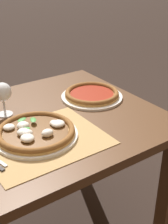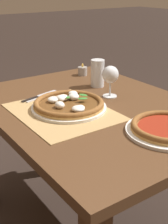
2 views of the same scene
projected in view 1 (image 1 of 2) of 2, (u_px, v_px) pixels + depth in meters
dining_table at (30, 146)px, 1.39m from camera, size 1.17×0.88×0.74m
paper_placemat at (43, 140)px, 1.22m from camera, size 0.47×0.38×0.00m
pizza_near at (36, 132)px, 1.23m from camera, size 0.33×0.33×0.05m
pizza_far at (92, 95)px, 1.57m from camera, size 0.31×0.31×0.04m
wine_glass at (3, 93)px, 1.37m from camera, size 0.08×0.08×0.16m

